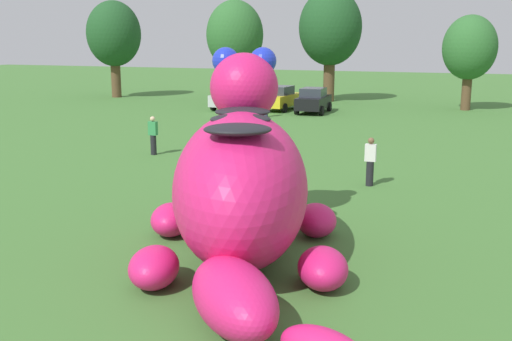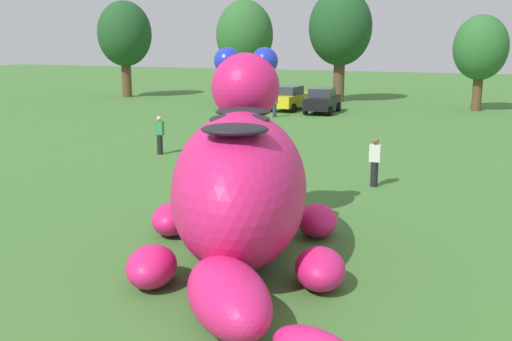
% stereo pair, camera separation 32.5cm
% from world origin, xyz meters
% --- Properties ---
extents(ground_plane, '(160.00, 160.00, 0.00)m').
position_xyz_m(ground_plane, '(0.00, 0.00, 0.00)').
color(ground_plane, '#427533').
extents(giant_inflatable_creature, '(7.02, 8.50, 4.84)m').
position_xyz_m(giant_inflatable_creature, '(0.50, -0.59, 1.77)').
color(giant_inflatable_creature, '#E01E6B').
rests_on(giant_inflatable_creature, ground).
extents(car_silver, '(2.24, 4.25, 1.72)m').
position_xyz_m(car_silver, '(-11.29, 27.12, 0.86)').
color(car_silver, '#B7BABF').
rests_on(car_silver, ground).
extents(car_yellow, '(2.22, 4.24, 1.72)m').
position_xyz_m(car_yellow, '(-7.87, 27.85, 0.86)').
color(car_yellow, yellow).
rests_on(car_yellow, ground).
extents(car_black, '(2.04, 4.15, 1.72)m').
position_xyz_m(car_black, '(-5.23, 27.12, 0.86)').
color(car_black, black).
rests_on(car_black, ground).
extents(tree_far_left, '(4.60, 4.60, 8.17)m').
position_xyz_m(tree_far_left, '(-24.22, 31.99, 5.34)').
color(tree_far_left, brown).
rests_on(tree_far_left, ground).
extents(tree_left, '(4.50, 4.50, 7.99)m').
position_xyz_m(tree_left, '(-13.02, 31.92, 5.23)').
color(tree_left, brown).
rests_on(tree_left, ground).
extents(tree_mid_left, '(5.00, 5.00, 8.87)m').
position_xyz_m(tree_mid_left, '(-6.08, 35.01, 5.80)').
color(tree_mid_left, brown).
rests_on(tree_mid_left, ground).
extents(tree_centre_left, '(3.75, 3.75, 6.66)m').
position_xyz_m(tree_centre_left, '(4.56, 32.52, 4.35)').
color(tree_centre_left, brown).
rests_on(tree_centre_left, ground).
extents(spectator_near_inflatable, '(0.38, 0.26, 1.71)m').
position_xyz_m(spectator_near_inflatable, '(2.08, 7.56, 0.85)').
color(spectator_near_inflatable, black).
rests_on(spectator_near_inflatable, ground).
extents(spectator_mid_field, '(0.38, 0.26, 1.71)m').
position_xyz_m(spectator_mid_field, '(-7.52, 23.82, 0.85)').
color(spectator_mid_field, '#2D334C').
rests_on(spectator_mid_field, ground).
extents(spectator_by_cars, '(0.38, 0.26, 1.71)m').
position_xyz_m(spectator_by_cars, '(-7.92, 9.96, 0.85)').
color(spectator_by_cars, black).
rests_on(spectator_by_cars, ground).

